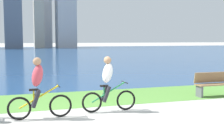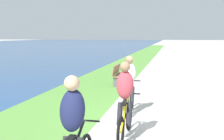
# 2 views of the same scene
# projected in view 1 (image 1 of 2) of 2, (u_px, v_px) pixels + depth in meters

# --- Properties ---
(ground_plane) EXTENTS (300.00, 300.00, 0.00)m
(ground_plane) POSITION_uv_depth(u_px,v_px,m) (106.00, 120.00, 8.12)
(ground_plane) COLOR #B2AFA8
(grass_strip_bayside) EXTENTS (120.00, 3.01, 0.01)m
(grass_strip_bayside) POSITION_uv_depth(u_px,v_px,m) (82.00, 98.00, 11.07)
(grass_strip_bayside) COLOR #59933D
(grass_strip_bayside) RESTS_ON ground
(bay_water_surface) EXTENTS (300.00, 71.71, 0.00)m
(bay_water_surface) POSITION_uv_depth(u_px,v_px,m) (30.00, 53.00, 46.45)
(bay_water_surface) COLOR navy
(bay_water_surface) RESTS_ON ground
(cyclist_lead) EXTENTS (1.68, 0.52, 1.65)m
(cyclist_lead) POSITION_uv_depth(u_px,v_px,m) (108.00, 84.00, 9.04)
(cyclist_lead) COLOR black
(cyclist_lead) RESTS_ON ground
(cyclist_trailing) EXTENTS (1.73, 0.52, 1.67)m
(cyclist_trailing) POSITION_uv_depth(u_px,v_px,m) (38.00, 88.00, 8.21)
(cyclist_trailing) COLOR black
(cyclist_trailing) RESTS_ON ground
(bench_near_path) EXTENTS (1.50, 0.47, 0.90)m
(bench_near_path) POSITION_uv_depth(u_px,v_px,m) (214.00, 84.00, 11.55)
(bench_near_path) COLOR olive
(bench_near_path) RESTS_ON ground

